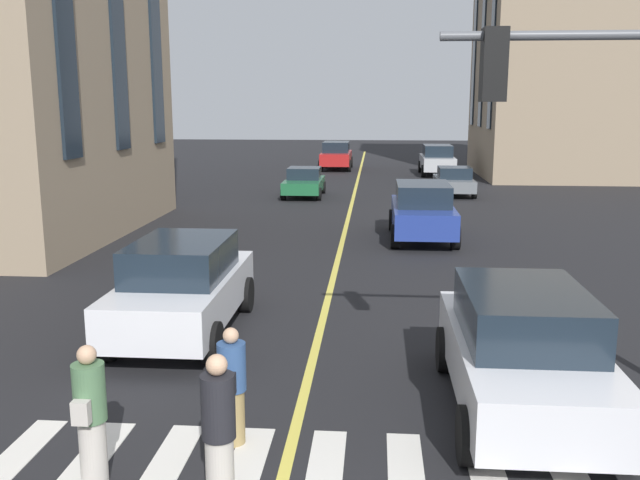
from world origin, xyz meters
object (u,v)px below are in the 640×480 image
(car_grey_oncoming, at_px, (454,181))
(car_blue_trailing, at_px, (422,211))
(car_green_near, at_px, (304,182))
(pedestrian_far, at_px, (232,387))
(car_white_mid, at_px, (522,350))
(pedestrian_companion, at_px, (91,416))
(pedestrian_near, at_px, (219,432))
(car_white_parked_a, at_px, (183,286))
(car_silver_parked_b, at_px, (437,160))
(car_red_far, at_px, (336,155))

(car_grey_oncoming, relative_size, car_blue_trailing, 0.83)
(car_green_near, relative_size, pedestrian_far, 2.41)
(car_white_mid, bearing_deg, pedestrian_companion, 113.72)
(car_green_near, distance_m, car_blue_trailing, 11.49)
(pedestrian_near, bearing_deg, car_white_parked_a, 19.29)
(car_silver_parked_b, xyz_separation_m, pedestrian_far, (-35.59, 5.68, -0.16))
(car_silver_parked_b, height_order, pedestrian_companion, car_silver_parked_b)
(car_grey_oncoming, distance_m, car_blue_trailing, 11.66)
(car_white_parked_a, xyz_separation_m, pedestrian_near, (-5.86, -2.05, -0.05))
(car_grey_oncoming, bearing_deg, car_silver_parked_b, 0.00)
(car_blue_trailing, height_order, pedestrian_companion, car_blue_trailing)
(car_white_mid, relative_size, car_silver_parked_b, 1.00)
(car_green_near, xyz_separation_m, pedestrian_near, (-26.24, -1.79, 0.22))
(car_green_near, xyz_separation_m, pedestrian_companion, (-25.87, -0.17, 0.18))
(car_white_mid, bearing_deg, pedestrian_near, 125.74)
(pedestrian_companion, bearing_deg, car_blue_trailing, -17.36)
(pedestrian_near, xyz_separation_m, pedestrian_far, (1.49, 0.17, -0.11))
(car_grey_oncoming, height_order, car_silver_parked_b, car_silver_parked_b)
(car_green_near, distance_m, car_white_mid, 24.14)
(car_white_mid, relative_size, pedestrian_far, 2.90)
(car_grey_oncoming, relative_size, car_silver_parked_b, 0.83)
(pedestrian_far, bearing_deg, car_red_far, 1.29)
(car_white_parked_a, relative_size, pedestrian_near, 2.58)
(car_red_far, distance_m, pedestrian_near, 40.24)
(pedestrian_near, bearing_deg, car_grey_oncoming, -11.40)
(car_green_near, relative_size, car_blue_trailing, 0.83)
(car_silver_parked_b, distance_m, pedestrian_companion, 37.40)
(car_red_far, bearing_deg, car_silver_parked_b, -115.61)
(car_green_near, distance_m, pedestrian_companion, 25.87)
(car_grey_oncoming, bearing_deg, car_white_mid, 176.11)
(car_green_near, relative_size, pedestrian_companion, 2.24)
(car_white_mid, height_order, car_blue_trailing, same)
(car_blue_trailing, bearing_deg, car_grey_oncoming, -11.23)
(pedestrian_near, xyz_separation_m, pedestrian_companion, (0.37, 1.62, -0.04))
(car_green_near, relative_size, car_white_parked_a, 0.83)
(car_green_near, height_order, pedestrian_near, pedestrian_near)
(car_white_mid, bearing_deg, car_silver_parked_b, -2.79)
(car_white_parked_a, xyz_separation_m, pedestrian_far, (-4.37, -1.88, -0.16))
(car_white_mid, xyz_separation_m, car_blue_trailing, (13.15, 0.60, 0.00))
(pedestrian_companion, bearing_deg, car_green_near, 0.38)
(car_red_far, bearing_deg, car_blue_trailing, -170.00)
(car_green_near, bearing_deg, car_white_mid, -166.51)
(car_white_mid, distance_m, pedestrian_far, 4.21)
(car_white_parked_a, bearing_deg, car_red_far, -1.68)
(car_green_near, height_order, car_blue_trailing, car_blue_trailing)
(car_white_parked_a, distance_m, car_blue_trailing, 11.37)
(pedestrian_far, bearing_deg, car_green_near, 3.75)
(pedestrian_far, bearing_deg, car_blue_trailing, -13.31)
(car_grey_oncoming, xyz_separation_m, car_red_far, (12.87, 6.55, 0.27))
(car_white_mid, distance_m, pedestrian_companion, 5.96)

